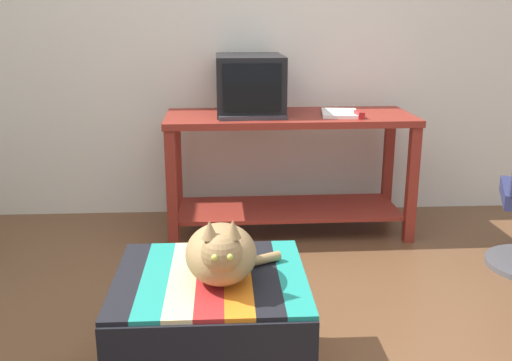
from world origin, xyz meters
name	(u,v)px	position (x,y,z in m)	size (l,w,h in m)	color
back_wall	(242,21)	(0.00, 2.05, 1.30)	(8.00, 0.10, 2.60)	silver
desk	(289,152)	(0.27, 1.60, 0.51)	(1.51, 0.59, 0.75)	maroon
tv_monitor	(250,85)	(0.03, 1.68, 0.92)	(0.41, 0.53, 0.35)	black
keyboard	(252,116)	(0.04, 1.47, 0.76)	(0.40, 0.15, 0.02)	#333338
book	(340,113)	(0.58, 1.56, 0.76)	(0.21, 0.29, 0.02)	white
ottoman_with_blanket	(212,329)	(-0.19, 0.02, 0.22)	(0.69, 0.64, 0.43)	tan
cat	(222,253)	(-0.15, -0.03, 0.54)	(0.36, 0.36, 0.27)	#9E7A4C
stapler	(359,115)	(0.67, 1.45, 0.77)	(0.04, 0.11, 0.04)	#A31E1E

